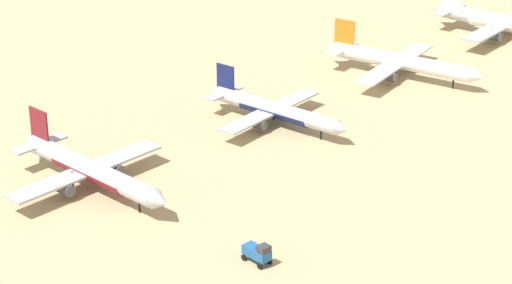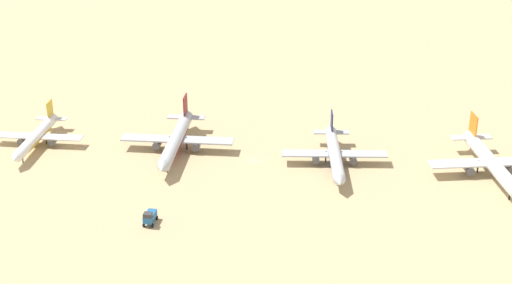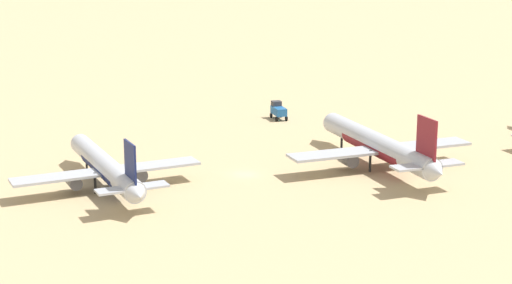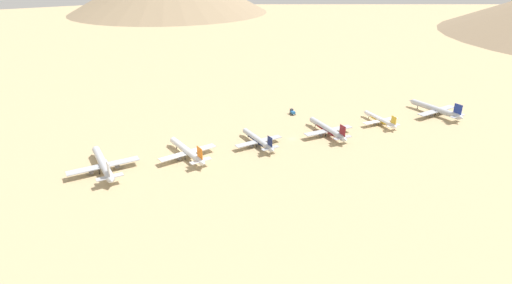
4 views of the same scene
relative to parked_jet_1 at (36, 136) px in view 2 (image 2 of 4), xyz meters
The scene contains 6 objects.
ground_plane 68.64m from the parked_jet_1, 82.32° to the left, with size 1800.00×1800.00×0.00m, color tan.
parked_jet_1 is the anchor object (origin of this frame).
parked_jet_2 44.44m from the parked_jet_1, 85.99° to the left, with size 43.32×35.24×12.49m.
parked_jet_3 93.01m from the parked_jet_1, 82.83° to the left, with size 38.75×31.37×11.21m.
parked_jet_4 137.74m from the parked_jet_1, 82.71° to the left, with size 43.60×35.51×12.57m.
service_truck 62.85m from the parked_jet_1, 42.60° to the left, with size 5.47×3.34×3.90m.
Camera 2 is at (197.29, 4.79, 96.46)m, focal length 51.12 mm.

